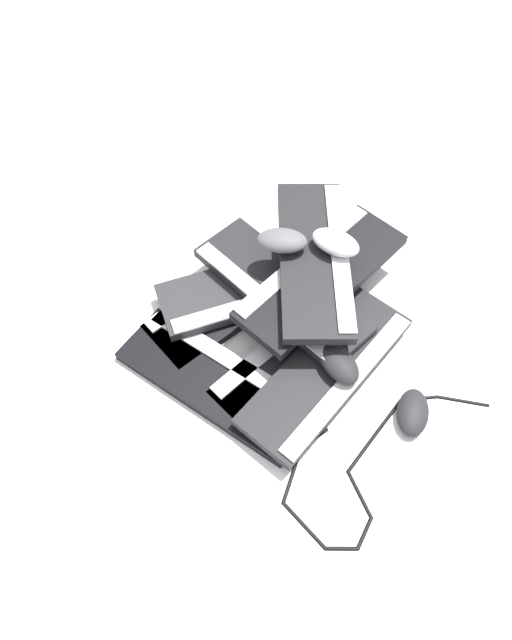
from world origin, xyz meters
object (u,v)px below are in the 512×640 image
keyboard_5 (327,371)px  keyboard_7 (315,257)px  keyboard_2 (215,381)px  mouse_2 (339,363)px  keyboard_3 (254,287)px  mouse_0 (284,241)px  keyboard_6 (321,275)px  keyboard_1 (234,297)px  mouse_1 (413,412)px  keyboard_0 (302,353)px  mouse_3 (336,242)px  keyboard_4 (281,290)px

keyboard_5 → keyboard_7: 0.25m
keyboard_2 → mouse_2: size_ratio=4.15×
keyboard_3 → mouse_0: (0.06, 0.04, 0.13)m
mouse_0 → keyboard_6: bearing=-20.9°
keyboard_1 → keyboard_2: size_ratio=0.92×
mouse_1 → mouse_2: size_ratio=1.00×
keyboard_6 → mouse_2: bearing=-78.3°
keyboard_1 → mouse_2: mouse_2 is taller
keyboard_0 → mouse_2: (0.07, -0.05, 0.07)m
keyboard_1 → mouse_3: size_ratio=3.81×
keyboard_2 → mouse_0: size_ratio=4.15×
keyboard_0 → mouse_3: bearing=74.0°
keyboard_6 → mouse_3: (0.02, 0.04, 0.07)m
keyboard_7 → mouse_2: bearing=-75.5°
keyboard_4 → mouse_0: 0.12m
keyboard_3 → keyboard_5: (0.18, -0.21, 0.00)m
keyboard_1 → mouse_3: 0.28m
keyboard_2 → keyboard_3: 0.25m
keyboard_2 → keyboard_5: (0.24, 0.03, 0.03)m
keyboard_3 → mouse_0: 0.15m
keyboard_6 → mouse_0: 0.12m
keyboard_6 → keyboard_4: bearing=-163.8°
keyboard_1 → keyboard_6: (0.20, 0.01, 0.09)m
keyboard_0 → mouse_0: bearing=106.8°
mouse_3 → keyboard_4: bearing=-123.3°
keyboard_0 → keyboard_7: keyboard_7 is taller
keyboard_1 → keyboard_2: (-0.02, -0.23, 0.00)m
keyboard_3 → keyboard_7: size_ratio=1.02×
keyboard_1 → mouse_0: 0.20m
keyboard_3 → mouse_2: size_ratio=4.21×
keyboard_4 → mouse_3: size_ratio=3.90×
keyboard_1 → mouse_0: mouse_0 is taller
keyboard_7 → mouse_3: bearing=20.5°
keyboard_3 → keyboard_7: keyboard_7 is taller
keyboard_3 → keyboard_5: same height
keyboard_0 → mouse_0: mouse_0 is taller
mouse_0 → mouse_1: (0.29, -0.32, -0.15)m
mouse_0 → keyboard_0: bearing=-71.3°
keyboard_7 → keyboard_2: bearing=-126.8°
keyboard_7 → mouse_1: (0.22, -0.31, -0.11)m
keyboard_0 → keyboard_6: 0.18m
keyboard_5 → mouse_2: (0.02, 0.00, 0.04)m
keyboard_0 → mouse_2: 0.11m
keyboard_2 → keyboard_4: bearing=59.1°
keyboard_4 → mouse_1: 0.39m
mouse_3 → keyboard_7: bearing=-133.8°
keyboard_7 → mouse_0: (-0.07, 0.01, 0.04)m
keyboard_5 → mouse_0: (-0.11, 0.25, 0.13)m
keyboard_0 → keyboard_7: bearing=85.5°
keyboard_4 → mouse_2: 0.22m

